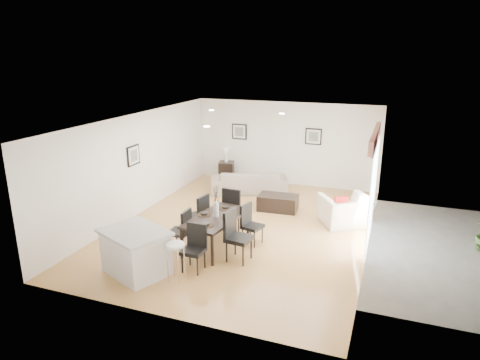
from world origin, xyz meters
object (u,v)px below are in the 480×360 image
(dining_chair_wfar, at_px, (200,213))
(dining_chair_efar, at_px, (250,222))
(dining_table, at_px, (216,220))
(kitchen_island, at_px, (136,252))
(armchair, at_px, (345,211))
(dining_chair_head, at_px, (195,245))
(bar_stool, at_px, (175,249))
(side_table, at_px, (226,171))
(coffee_table, at_px, (278,203))
(dining_chair_foot, at_px, (233,206))
(dining_chair_enear, at_px, (235,233))
(sofa, at_px, (249,181))
(dining_chair_wnear, at_px, (182,228))

(dining_chair_wfar, distance_m, dining_chair_efar, 1.24)
(dining_table, relative_size, kitchen_island, 1.17)
(dining_chair_efar, bearing_deg, armchair, -31.14)
(dining_chair_head, bearing_deg, bar_stool, -103.09)
(side_table, xyz_separation_m, bar_stool, (1.63, -6.55, 0.34))
(coffee_table, bearing_deg, dining_table, -106.85)
(coffee_table, bearing_deg, armchair, -16.75)
(dining_chair_foot, bearing_deg, dining_chair_head, 96.02)
(dining_chair_enear, bearing_deg, sofa, 22.52)
(coffee_table, bearing_deg, kitchen_island, -114.27)
(dining_chair_wfar, xyz_separation_m, side_table, (-1.14, 4.49, -0.24))
(dining_chair_foot, bearing_deg, dining_chair_wfar, 52.91)
(kitchen_island, height_order, bar_stool, kitchen_island)
(dining_chair_wfar, relative_size, side_table, 1.57)
(dining_table, bearing_deg, coffee_table, 83.55)
(dining_chair_wfar, relative_size, kitchen_island, 0.65)
(dining_chair_head, xyz_separation_m, side_table, (-1.76, 5.99, -0.21))
(sofa, bearing_deg, kitchen_island, 62.19)
(dining_chair_wnear, relative_size, coffee_table, 0.89)
(dining_chair_efar, distance_m, dining_chair_foot, 0.89)
(dining_table, xyz_separation_m, coffee_table, (0.66, 2.74, -0.44))
(dining_table, height_order, bar_stool, bar_stool)
(dining_chair_efar, bearing_deg, kitchen_island, 157.12)
(dining_chair_enear, height_order, kitchen_island, dining_chair_enear)
(dining_table, bearing_deg, armchair, 49.16)
(sofa, relative_size, dining_chair_foot, 2.20)
(bar_stool, bearing_deg, sofa, 94.96)
(coffee_table, xyz_separation_m, kitchen_island, (-1.68, -4.38, 0.24))
(armchair, distance_m, dining_chair_wnear, 4.18)
(dining_chair_foot, bearing_deg, sofa, -72.39)
(sofa, relative_size, dining_chair_head, 2.48)
(sofa, relative_size, dining_chair_efar, 2.54)
(dining_table, distance_m, kitchen_island, 1.94)
(armchair, relative_size, dining_chair_efar, 1.26)
(dining_chair_head, bearing_deg, armchair, 53.25)
(dining_chair_head, bearing_deg, dining_chair_efar, 68.28)
(dining_chair_enear, xyz_separation_m, bar_stool, (-0.74, -1.21, 0.05))
(dining_chair_efar, xyz_separation_m, coffee_table, (0.04, 2.28, -0.30))
(dining_chair_wfar, height_order, dining_chair_enear, dining_chair_enear)
(sofa, height_order, coffee_table, sofa)
(dining_chair_foot, bearing_deg, armchair, -148.73)
(dining_chair_wnear, relative_size, dining_chair_head, 1.00)
(armchair, relative_size, side_table, 1.80)
(dining_chair_wfar, distance_m, side_table, 4.64)
(kitchen_island, xyz_separation_m, bar_stool, (0.89, 0.00, 0.21))
(dining_table, height_order, kitchen_island, kitchen_island)
(dining_chair_wnear, height_order, coffee_table, dining_chair_wnear)
(dining_chair_head, bearing_deg, dining_chair_wnear, 133.90)
(dining_chair_wnear, bearing_deg, coffee_table, 157.65)
(armchair, height_order, dining_chair_wnear, dining_chair_wnear)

